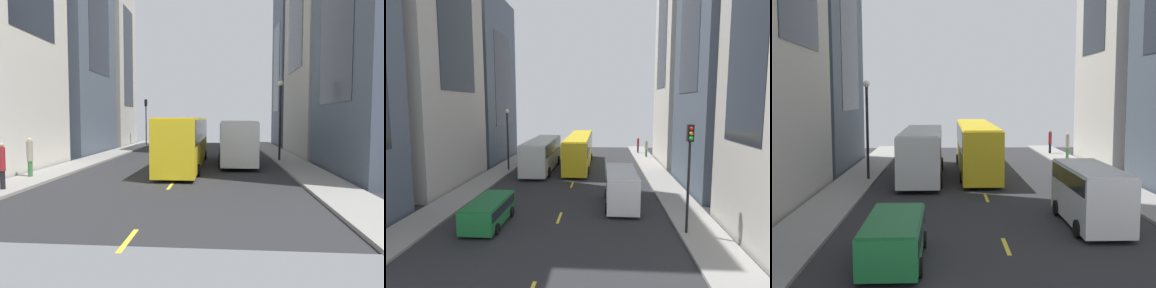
% 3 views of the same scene
% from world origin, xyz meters
% --- Properties ---
extents(ground_plane, '(42.92, 42.92, 0.00)m').
position_xyz_m(ground_plane, '(0.00, 0.00, 0.00)').
color(ground_plane, '#28282B').
extents(sidewalk_west, '(2.58, 44.00, 0.15)m').
position_xyz_m(sidewalk_west, '(-8.17, 0.00, 0.07)').
color(sidewalk_west, gray).
rests_on(sidewalk_west, ground).
extents(sidewalk_east, '(2.58, 44.00, 0.15)m').
position_xyz_m(sidewalk_east, '(8.17, 0.00, 0.07)').
color(sidewalk_east, gray).
rests_on(sidewalk_east, ground).
extents(lane_stripe_1, '(0.16, 2.00, 0.01)m').
position_xyz_m(lane_stripe_1, '(0.00, -12.60, 0.01)').
color(lane_stripe_1, yellow).
rests_on(lane_stripe_1, ground).
extents(lane_stripe_2, '(0.16, 2.00, 0.01)m').
position_xyz_m(lane_stripe_2, '(0.00, -4.20, 0.01)').
color(lane_stripe_2, yellow).
rests_on(lane_stripe_2, ground).
extents(lane_stripe_3, '(0.16, 2.00, 0.01)m').
position_xyz_m(lane_stripe_3, '(0.00, 4.20, 0.01)').
color(lane_stripe_3, yellow).
rests_on(lane_stripe_3, ground).
extents(lane_stripe_4, '(0.16, 2.00, 0.01)m').
position_xyz_m(lane_stripe_4, '(0.00, 12.60, 0.01)').
color(lane_stripe_4, yellow).
rests_on(lane_stripe_4, ground).
extents(lane_stripe_5, '(0.16, 2.00, 0.01)m').
position_xyz_m(lane_stripe_5, '(0.00, 21.00, 0.01)').
color(lane_stripe_5, yellow).
rests_on(lane_stripe_5, ground).
extents(building_west_2, '(6.88, 11.50, 20.05)m').
position_xyz_m(building_west_2, '(-13.06, 7.80, 10.03)').
color(building_west_2, '#4C5666').
rests_on(building_west_2, ground).
extents(city_bus_white, '(2.80, 11.02, 3.35)m').
position_xyz_m(city_bus_white, '(-3.83, 2.15, 2.01)').
color(city_bus_white, silver).
rests_on(city_bus_white, ground).
extents(streetcar_yellow, '(2.70, 14.44, 3.59)m').
position_xyz_m(streetcar_yellow, '(0.01, 4.87, 2.13)').
color(streetcar_yellow, yellow).
rests_on(streetcar_yellow, ground).
extents(delivery_van_white, '(2.25, 5.71, 2.58)m').
position_xyz_m(delivery_van_white, '(4.00, -9.84, 1.51)').
color(delivery_van_white, white).
rests_on(delivery_van_white, ground).
extents(car_green_0, '(2.06, 4.63, 1.51)m').
position_xyz_m(car_green_0, '(-4.00, -14.02, 0.90)').
color(car_green_0, '#1E7238').
rests_on(car_green_0, ground).
extents(pedestrian_waiting_curb, '(0.31, 0.31, 2.24)m').
position_xyz_m(pedestrian_waiting_curb, '(7.81, 14.85, 1.36)').
color(pedestrian_waiting_curb, black).
rests_on(pedestrian_waiting_curb, ground).
extents(pedestrian_walking_far, '(0.35, 0.35, 2.28)m').
position_xyz_m(pedestrian_walking_far, '(8.52, 11.15, 1.37)').
color(pedestrian_walking_far, '#336B38').
rests_on(pedestrian_walking_far, ground).
extents(traffic_light_near_corner, '(0.32, 0.44, 5.90)m').
position_xyz_m(traffic_light_near_corner, '(7.27, -14.79, 4.25)').
color(traffic_light_near_corner, black).
rests_on(traffic_light_near_corner, ground).
extents(streetlamp_near, '(0.44, 0.44, 6.47)m').
position_xyz_m(streetlamp_near, '(-7.37, 1.40, 4.16)').
color(streetlamp_near, black).
rests_on(streetlamp_near, ground).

